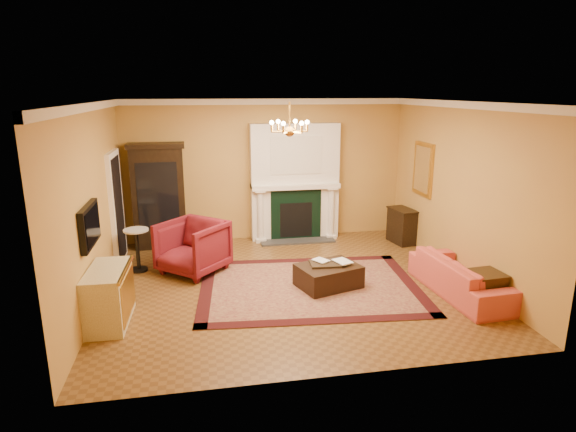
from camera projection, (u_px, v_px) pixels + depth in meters
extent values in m
cube|color=brown|center=(289.00, 284.00, 8.13)|extent=(6.00, 5.50, 0.02)
cube|color=silver|center=(290.00, 101.00, 7.36)|extent=(6.00, 5.50, 0.02)
cube|color=#B07F3F|center=(266.00, 170.00, 10.37)|extent=(6.00, 0.02, 3.00)
cube|color=#B07F3F|center=(337.00, 253.00, 5.12)|extent=(6.00, 0.02, 3.00)
cube|color=#B07F3F|center=(93.00, 205.00, 7.22)|extent=(0.02, 5.50, 3.00)
cube|color=#B07F3F|center=(461.00, 190.00, 8.27)|extent=(0.02, 5.50, 3.00)
cube|color=white|center=(295.00, 182.00, 10.38)|extent=(1.90, 0.32, 2.50)
cube|color=silver|center=(296.00, 155.00, 10.06)|extent=(1.10, 0.01, 0.80)
cube|color=black|center=(296.00, 215.00, 10.39)|extent=(1.10, 0.02, 1.10)
cube|color=black|center=(296.00, 220.00, 10.41)|extent=(0.70, 0.02, 0.75)
cube|color=#333333|center=(297.00, 240.00, 10.41)|extent=(1.60, 0.50, 0.04)
cube|color=white|center=(295.00, 186.00, 10.34)|extent=(1.90, 0.44, 0.10)
cylinder|color=white|center=(260.00, 215.00, 10.24)|extent=(0.14, 0.14, 1.18)
cylinder|color=white|center=(331.00, 212.00, 10.51)|extent=(0.14, 0.14, 1.18)
cube|color=white|center=(265.00, 102.00, 9.96)|extent=(6.00, 0.08, 0.12)
cube|color=white|center=(86.00, 107.00, 6.86)|extent=(0.08, 5.50, 0.12)
cube|color=white|center=(466.00, 105.00, 7.90)|extent=(0.08, 5.50, 0.12)
cube|color=white|center=(117.00, 208.00, 8.96)|extent=(0.08, 1.05, 2.10)
cube|color=black|center=(119.00, 209.00, 8.97)|extent=(0.02, 0.85, 1.95)
cube|color=black|center=(90.00, 225.00, 6.69)|extent=(0.08, 0.95, 0.58)
cube|color=black|center=(93.00, 225.00, 6.70)|extent=(0.01, 0.85, 0.48)
cube|color=gold|center=(423.00, 169.00, 9.56)|extent=(0.05, 0.76, 1.05)
cube|color=white|center=(422.00, 169.00, 9.55)|extent=(0.01, 0.62, 0.90)
cylinder|color=#BB8833|center=(290.00, 115.00, 7.41)|extent=(0.03, 0.03, 0.40)
sphere|color=#BB8833|center=(290.00, 132.00, 7.48)|extent=(0.16, 0.16, 0.16)
sphere|color=#FFE5B2|center=(307.00, 122.00, 7.49)|extent=(0.07, 0.07, 0.07)
sphere|color=#FFE5B2|center=(295.00, 121.00, 7.70)|extent=(0.07, 0.07, 0.07)
sphere|color=#FFE5B2|center=(278.00, 122.00, 7.65)|extent=(0.07, 0.07, 0.07)
sphere|color=#FFE5B2|center=(272.00, 123.00, 7.39)|extent=(0.07, 0.07, 0.07)
sphere|color=#FFE5B2|center=(283.00, 124.00, 7.19)|extent=(0.07, 0.07, 0.07)
sphere|color=#FFE5B2|center=(302.00, 123.00, 7.24)|extent=(0.07, 0.07, 0.07)
cube|color=#4C101E|center=(310.00, 286.00, 8.01)|extent=(3.82, 3.00, 0.01)
cube|color=black|center=(159.00, 198.00, 9.84)|extent=(1.04, 0.50, 2.06)
imported|color=maroon|center=(193.00, 245.00, 8.54)|extent=(1.38, 1.37, 1.03)
cylinder|color=black|center=(139.00, 270.00, 8.72)|extent=(0.31, 0.31, 0.04)
cylinder|color=black|center=(138.00, 250.00, 8.62)|extent=(0.07, 0.07, 0.70)
cylinder|color=silver|center=(136.00, 230.00, 8.53)|extent=(0.44, 0.44, 0.03)
cube|color=beige|center=(109.00, 296.00, 6.69)|extent=(0.54, 1.08, 0.80)
imported|color=#BF443C|center=(462.00, 270.00, 7.65)|extent=(0.71, 2.05, 0.79)
cube|color=#34200E|center=(485.00, 291.00, 7.21)|extent=(0.49, 0.49, 0.52)
cube|color=black|center=(402.00, 226.00, 10.24)|extent=(0.47, 0.69, 0.72)
cube|color=black|center=(328.00, 276.00, 7.96)|extent=(1.14, 0.97, 0.36)
cube|color=black|center=(325.00, 264.00, 7.95)|extent=(0.52, 0.42, 0.03)
imported|color=gray|center=(317.00, 255.00, 7.92)|extent=(0.18, 0.13, 0.26)
imported|color=gray|center=(337.00, 254.00, 7.87)|extent=(0.23, 0.10, 0.32)
cylinder|color=gray|center=(270.00, 182.00, 10.21)|extent=(0.12, 0.12, 0.10)
cone|color=#0E3610|center=(269.00, 171.00, 10.16)|extent=(0.17, 0.17, 0.37)
cylinder|color=gray|center=(330.00, 180.00, 10.45)|extent=(0.11, 0.11, 0.09)
cone|color=#0E3610|center=(330.00, 171.00, 10.40)|extent=(0.16, 0.16, 0.33)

